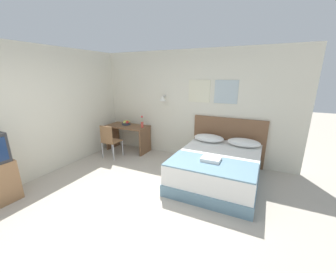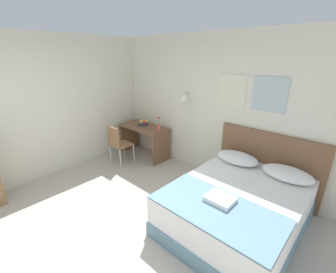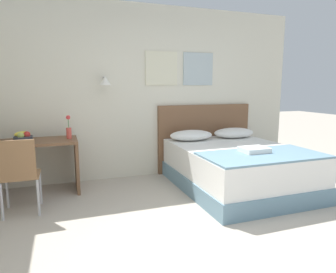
% 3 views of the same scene
% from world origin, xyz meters
% --- Properties ---
extents(ground_plane, '(24.00, 24.00, 0.00)m').
position_xyz_m(ground_plane, '(0.00, 0.00, 0.00)').
color(ground_plane, '#B2A899').
extents(wall_back, '(5.35, 0.31, 2.65)m').
position_xyz_m(wall_back, '(0.01, 2.62, 1.33)').
color(wall_back, beige).
rests_on(wall_back, ground_plane).
extents(bed, '(1.54, 1.96, 0.59)m').
position_xyz_m(bed, '(1.11, 1.55, 0.29)').
color(bed, '#66899E').
rests_on(bed, ground_plane).
extents(headboard, '(1.66, 0.06, 1.12)m').
position_xyz_m(headboard, '(1.11, 2.56, 0.56)').
color(headboard, brown).
rests_on(headboard, ground_plane).
extents(pillow_left, '(0.69, 0.44, 0.16)m').
position_xyz_m(pillow_left, '(0.73, 2.26, 0.67)').
color(pillow_left, white).
rests_on(pillow_left, bed).
extents(pillow_right, '(0.69, 0.44, 0.16)m').
position_xyz_m(pillow_right, '(1.50, 2.26, 0.67)').
color(pillow_right, white).
rests_on(pillow_right, bed).
extents(throw_blanket, '(1.50, 0.78, 0.02)m').
position_xyz_m(throw_blanket, '(1.11, 0.98, 0.60)').
color(throw_blanket, '#66899E').
rests_on(throw_blanket, bed).
extents(folded_towel_near_foot, '(0.33, 0.27, 0.06)m').
position_xyz_m(folded_towel_near_foot, '(1.08, 1.12, 0.64)').
color(folded_towel_near_foot, white).
rests_on(folded_towel_near_foot, throw_blanket).
extents(desk, '(1.16, 0.58, 0.72)m').
position_xyz_m(desk, '(-1.56, 2.25, 0.50)').
color(desk, brown).
rests_on(desk, ground_plane).
extents(desk_chair, '(0.40, 0.40, 0.87)m').
position_xyz_m(desk_chair, '(-1.63, 1.57, 0.51)').
color(desk_chair, '#8E6642').
rests_on(desk_chair, ground_plane).
extents(fruit_bowl, '(0.24, 0.24, 0.12)m').
position_xyz_m(fruit_bowl, '(-1.65, 2.31, 0.77)').
color(fruit_bowl, '#333842').
rests_on(fruit_bowl, desk).
extents(flower_vase, '(0.07, 0.07, 0.32)m').
position_xyz_m(flower_vase, '(-1.08, 2.25, 0.84)').
color(flower_vase, '#D14C42').
rests_on(flower_vase, desk).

